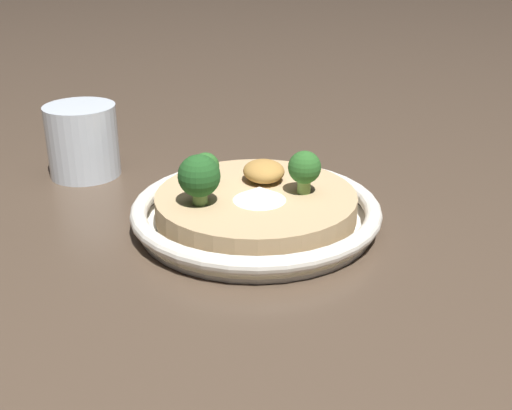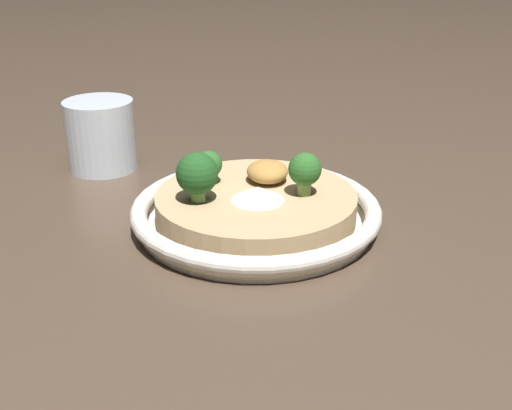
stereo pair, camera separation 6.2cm
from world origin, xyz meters
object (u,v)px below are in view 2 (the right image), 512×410
broccoli_front (209,165)px  broccoli_back (305,171)px  risotto_bowl (256,210)px  broccoli_front_right (197,175)px  drinking_glass (101,135)px

broccoli_front → broccoli_back: 0.10m
risotto_bowl → broccoli_front_right: (0.01, -0.06, 0.04)m
risotto_bowl → broccoli_back: (0.01, 0.05, 0.04)m
broccoli_front_right → risotto_bowl: bearing=102.7°
risotto_bowl → drinking_glass: (-0.18, -0.17, 0.02)m
broccoli_back → drinking_glass: bearing=-130.9°
broccoli_back → drinking_glass: drinking_glass is taller
broccoli_front → drinking_glass: bearing=-139.7°
broccoli_front_right → broccoli_back: size_ratio=1.13×
drinking_glass → risotto_bowl: bearing=43.4°
broccoli_front_right → broccoli_front: bearing=164.8°
broccoli_front → drinking_glass: size_ratio=0.41×
broccoli_back → broccoli_front: bearing=-113.2°
broccoli_front_right → drinking_glass: bearing=-149.5°
broccoli_front_right → drinking_glass: (-0.19, -0.11, -0.02)m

